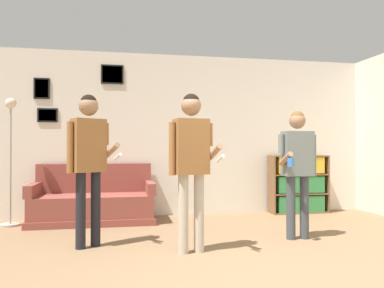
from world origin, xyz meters
TOP-DOWN VIEW (x-y plane):
  - wall_back at (-0.01, 3.65)m, footprint 8.74×0.08m
  - couch at (-1.51, 3.23)m, footprint 1.83×0.80m
  - bookshelf at (1.93, 3.43)m, footprint 1.02×0.30m
  - floor_lamp at (-2.68, 3.18)m, footprint 0.28×0.28m
  - person_player_foreground_left at (-1.46, 1.75)m, footprint 0.60×0.38m
  - person_player_foreground_center at (-0.36, 1.32)m, footprint 0.54×0.44m
  - person_watcher_holding_cup at (1.05, 1.68)m, footprint 0.50×0.40m
  - drinking_cup at (2.17, 3.43)m, footprint 0.08×0.08m

SIDE VIEW (x-z plane):
  - couch at x=-1.51m, z-range -0.15..0.73m
  - bookshelf at x=1.93m, z-range 0.00..0.99m
  - person_watcher_holding_cup at x=1.05m, z-range 0.17..1.75m
  - drinking_cup at x=2.17m, z-range 1.00..1.09m
  - floor_lamp at x=-2.68m, z-range 0.12..1.97m
  - person_player_foreground_center at x=-0.36m, z-range 0.20..1.91m
  - person_player_foreground_left at x=-1.46m, z-range 0.21..1.94m
  - wall_back at x=-0.01m, z-range 0.00..2.70m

